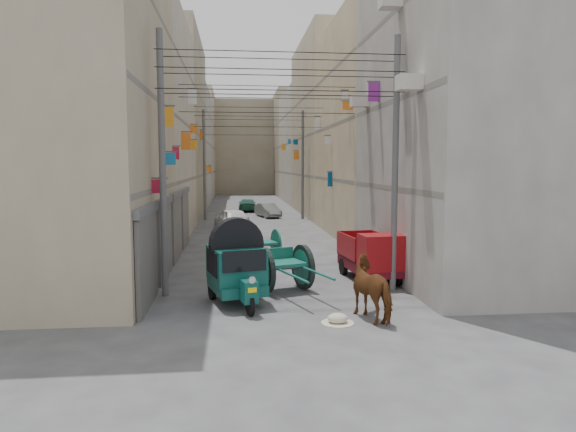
{
  "coord_description": "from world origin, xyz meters",
  "views": [
    {
      "loc": [
        -1.46,
        -9.8,
        4.0
      ],
      "look_at": [
        0.25,
        6.5,
        2.38
      ],
      "focal_mm": 32.0,
      "sensor_mm": 36.0,
      "label": 1
    }
  ],
  "objects": [
    {
      "name": "ground",
      "position": [
        0.0,
        0.0,
        0.0
      ],
      "size": [
        140.0,
        140.0,
        0.0
      ],
      "primitive_type": "plane",
      "color": "#404143",
      "rests_on": "ground"
    },
    {
      "name": "building_row_right",
      "position": [
        8.0,
        34.13,
        6.46
      ],
      "size": [
        8.0,
        62.0,
        14.0
      ],
      "color": "#ABA5A0",
      "rests_on": "ground"
    },
    {
      "name": "second_cart",
      "position": [
        -0.43,
        11.33,
        0.71
      ],
      "size": [
        1.78,
        1.66,
        1.33
      ],
      "rotation": [
        0.0,
        0.0,
        0.25
      ],
      "color": "#145A4C",
      "rests_on": "ground"
    },
    {
      "name": "feed_sack",
      "position": [
        1.12,
        2.69,
        0.13
      ],
      "size": [
        0.52,
        0.42,
        0.26
      ],
      "primitive_type": "ellipsoid",
      "color": "beige",
      "rests_on": "ground"
    },
    {
      "name": "ac_units",
      "position": [
        3.65,
        7.67,
        7.43
      ],
      "size": [
        0.7,
        6.55,
        3.35
      ],
      "color": "beige",
      "rests_on": "ground"
    },
    {
      "name": "shutters_left",
      "position": [
        -3.92,
        10.38,
        1.49
      ],
      "size": [
        0.18,
        14.4,
        2.88
      ],
      "color": "#46464A",
      "rests_on": "ground"
    },
    {
      "name": "distant_car_white",
      "position": [
        -1.64,
        22.54,
        0.66
      ],
      "size": [
        2.56,
        4.13,
        1.31
      ],
      "primitive_type": "imported",
      "rotation": [
        0.0,
        0.0,
        3.42
      ],
      "color": "white",
      "rests_on": "ground"
    },
    {
      "name": "distant_car_grey",
      "position": [
        1.11,
        29.63,
        0.54
      ],
      "size": [
        2.01,
        3.44,
        1.07
      ],
      "primitive_type": "imported",
      "rotation": [
        0.0,
        0.0,
        0.29
      ],
      "color": "#5D6360",
      "rests_on": "ground"
    },
    {
      "name": "distant_car_green",
      "position": [
        -0.32,
        35.12,
        0.54
      ],
      "size": [
        1.62,
        3.76,
        1.08
      ],
      "primitive_type": "imported",
      "rotation": [
        0.0,
        0.0,
        3.11
      ],
      "color": "#1F5D47",
      "rests_on": "ground"
    },
    {
      "name": "end_cap_building",
      "position": [
        0.0,
        66.0,
        6.5
      ],
      "size": [
        22.0,
        10.0,
        13.0
      ],
      "primitive_type": "cube",
      "color": "#A0957E",
      "rests_on": "ground"
    },
    {
      "name": "tonga_cart",
      "position": [
        0.1,
        6.19,
        0.75
      ],
      "size": [
        2.19,
        3.42,
        1.45
      ],
      "rotation": [
        0.0,
        0.0,
        0.33
      ],
      "color": "black",
      "rests_on": "ground"
    },
    {
      "name": "mini_truck",
      "position": [
        3.24,
        7.1,
        0.84
      ],
      "size": [
        1.68,
        3.22,
        1.74
      ],
      "rotation": [
        0.0,
        0.0,
        0.1
      ],
      "color": "black",
      "rests_on": "ground"
    },
    {
      "name": "horse",
      "position": [
        2.17,
        3.0,
        0.81
      ],
      "size": [
        1.46,
        2.09,
        1.61
      ],
      "primitive_type": "imported",
      "rotation": [
        0.0,
        0.0,
        3.48
      ],
      "color": "brown",
      "rests_on": "ground"
    },
    {
      "name": "overhead_cables",
      "position": [
        0.0,
        14.4,
        6.77
      ],
      "size": [
        7.4,
        22.52,
        1.12
      ],
      "color": "black",
      "rests_on": "ground"
    },
    {
      "name": "utility_poles",
      "position": [
        0.0,
        17.0,
        4.0
      ],
      "size": [
        7.4,
        22.2,
        8.0
      ],
      "color": "#565659",
      "rests_on": "ground"
    },
    {
      "name": "auto_rickshaw",
      "position": [
        -1.41,
        4.92,
        1.12
      ],
      "size": [
        1.99,
        2.81,
        1.91
      ],
      "rotation": [
        0.0,
        0.0,
        0.25
      ],
      "color": "black",
      "rests_on": "ground"
    },
    {
      "name": "building_row_left",
      "position": [
        -8.0,
        34.13,
        6.46
      ],
      "size": [
        8.0,
        62.0,
        14.0
      ],
      "color": "tan",
      "rests_on": "ground"
    },
    {
      "name": "signboards",
      "position": [
        -0.01,
        21.66,
        3.43
      ],
      "size": [
        8.22,
        40.52,
        5.67
      ],
      "color": "#0B4E80",
      "rests_on": "ground"
    }
  ]
}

